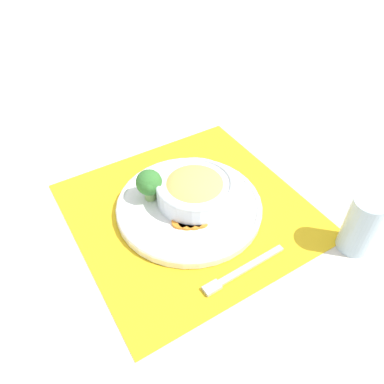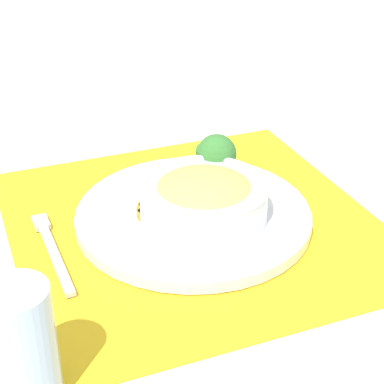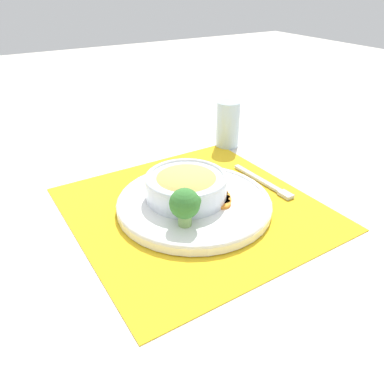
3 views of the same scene
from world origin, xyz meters
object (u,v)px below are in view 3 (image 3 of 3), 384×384
Objects in this scene: bowl at (186,185)px; broccoli_floret at (185,204)px; water_glass at (228,127)px; fork at (267,184)px.

bowl is 0.10m from broccoli_floret.
bowl is 1.33× the size of water_glass.
bowl is 2.26× the size of broccoli_floret.
water_glass is at bearing -135.78° from broccoli_floret.
fork is (-0.20, 0.02, -0.04)m from bowl.
broccoli_floret is 0.59× the size of water_glass.
fork is at bearing 76.50° from water_glass.
water_glass reaches higher than bowl.
bowl reaches higher than fork.
broccoli_floret is 0.40× the size of fork.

